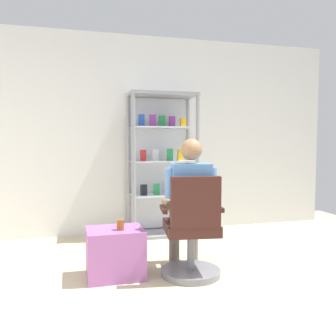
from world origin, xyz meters
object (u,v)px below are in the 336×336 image
at_px(office_chair, 192,236).
at_px(seated_shopkeeper, 189,199).
at_px(storage_crate, 115,253).
at_px(display_cabinet_main, 161,163).
at_px(tea_glass, 120,225).

bearing_deg(office_chair, seated_shopkeeper, 82.00).
height_order(seated_shopkeeper, storage_crate, seated_shopkeeper).
height_order(display_cabinet_main, seated_shopkeeper, display_cabinet_main).
bearing_deg(office_chair, tea_glass, 166.54).
height_order(storage_crate, tea_glass, tea_glass).
bearing_deg(tea_glass, office_chair, -13.46).
bearing_deg(tea_glass, display_cabinet_main, 62.77).
relative_size(display_cabinet_main, storage_crate, 3.66).
relative_size(display_cabinet_main, tea_glass, 19.66).
bearing_deg(display_cabinet_main, seated_shopkeeper, -93.99).
distance_m(seated_shopkeeper, storage_crate, 0.86).
height_order(office_chair, seated_shopkeeper, seated_shopkeeper).
bearing_deg(display_cabinet_main, office_chair, -94.39).
bearing_deg(seated_shopkeeper, tea_glass, -179.27).
bearing_deg(display_cabinet_main, tea_glass, -117.23).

